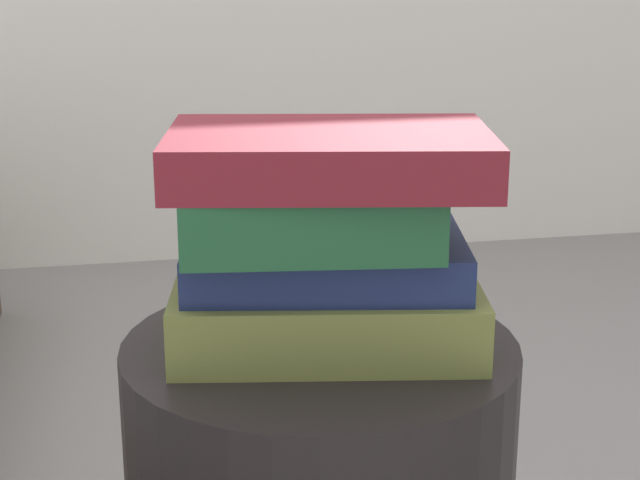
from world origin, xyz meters
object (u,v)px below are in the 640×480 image
Objects in this scene: book_maroon at (329,157)px; book_olive at (326,310)px; book_navy at (325,257)px; book_forest at (308,209)px.

book_olive is at bearing 97.27° from book_maroon.
book_forest is at bearing -151.32° from book_navy.
book_maroon reaches higher than book_forest.
book_maroon is at bearing -83.53° from book_olive.
book_maroon reaches higher than book_olive.
book_forest reaches higher than book_navy.
book_navy is at bearing 98.45° from book_maroon.
book_forest is (-0.02, -0.00, 0.10)m from book_olive.
book_navy is at bearing 104.98° from book_olive.
book_maroon is at bearing -81.64° from book_navy.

